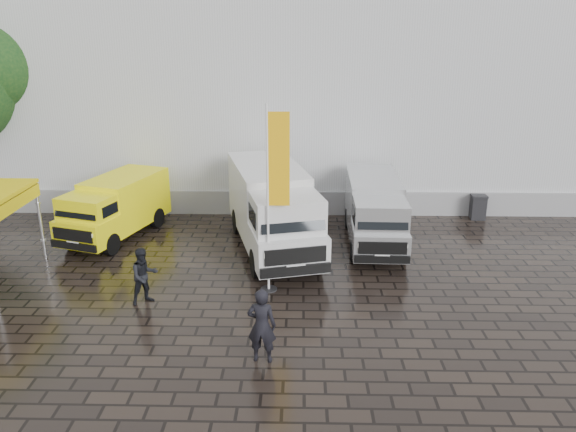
{
  "coord_description": "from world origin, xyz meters",
  "views": [
    {
      "loc": [
        0.35,
        -14.5,
        7.62
      ],
      "look_at": [
        -0.03,
        2.2,
        1.89
      ],
      "focal_mm": 35.0,
      "sensor_mm": 36.0,
      "label": 1
    }
  ],
  "objects_px": {
    "person_tent": "(144,276)",
    "flagpole": "(274,189)",
    "van_white": "(273,211)",
    "person_front": "(262,326)",
    "van_silver": "(374,213)",
    "wheelie_bin": "(478,207)",
    "van_yellow": "(115,209)"
  },
  "relations": [
    {
      "from": "flagpole",
      "to": "person_tent",
      "type": "relative_size",
      "value": 3.34
    },
    {
      "from": "van_white",
      "to": "person_tent",
      "type": "distance_m",
      "value": 5.4
    },
    {
      "from": "van_white",
      "to": "van_silver",
      "type": "distance_m",
      "value": 3.69
    },
    {
      "from": "flagpole",
      "to": "person_tent",
      "type": "bearing_deg",
      "value": -166.38
    },
    {
      "from": "van_white",
      "to": "van_silver",
      "type": "xyz_separation_m",
      "value": [
        3.62,
        0.67,
        -0.26
      ]
    },
    {
      "from": "van_white",
      "to": "van_silver",
      "type": "relative_size",
      "value": 1.22
    },
    {
      "from": "wheelie_bin",
      "to": "person_tent",
      "type": "bearing_deg",
      "value": -143.17
    },
    {
      "from": "van_white",
      "to": "wheelie_bin",
      "type": "relative_size",
      "value": 6.54
    },
    {
      "from": "van_silver",
      "to": "person_front",
      "type": "relative_size",
      "value": 2.89
    },
    {
      "from": "flagpole",
      "to": "person_tent",
      "type": "distance_m",
      "value": 4.44
    },
    {
      "from": "van_yellow",
      "to": "van_silver",
      "type": "height_order",
      "value": "van_silver"
    },
    {
      "from": "van_white",
      "to": "person_tent",
      "type": "height_order",
      "value": "van_white"
    },
    {
      "from": "van_white",
      "to": "person_front",
      "type": "relative_size",
      "value": 3.53
    },
    {
      "from": "van_yellow",
      "to": "wheelie_bin",
      "type": "xyz_separation_m",
      "value": [
        14.18,
        2.42,
        -0.6
      ]
    },
    {
      "from": "van_yellow",
      "to": "wheelie_bin",
      "type": "relative_size",
      "value": 4.72
    },
    {
      "from": "wheelie_bin",
      "to": "van_white",
      "type": "bearing_deg",
      "value": -153.06
    },
    {
      "from": "van_white",
      "to": "van_silver",
      "type": "bearing_deg",
      "value": -3.92
    },
    {
      "from": "van_white",
      "to": "wheelie_bin",
      "type": "xyz_separation_m",
      "value": [
        8.26,
        3.53,
        -0.93
      ]
    },
    {
      "from": "person_front",
      "to": "van_silver",
      "type": "bearing_deg",
      "value": -108.27
    },
    {
      "from": "van_yellow",
      "to": "van_white",
      "type": "relative_size",
      "value": 0.72
    },
    {
      "from": "flagpole",
      "to": "wheelie_bin",
      "type": "relative_size",
      "value": 5.52
    },
    {
      "from": "flagpole",
      "to": "van_white",
      "type": "bearing_deg",
      "value": 93.71
    },
    {
      "from": "van_silver",
      "to": "wheelie_bin",
      "type": "height_order",
      "value": "van_silver"
    },
    {
      "from": "wheelie_bin",
      "to": "person_front",
      "type": "distance_m",
      "value": 13.33
    },
    {
      "from": "flagpole",
      "to": "person_front",
      "type": "relative_size",
      "value": 2.97
    },
    {
      "from": "van_yellow",
      "to": "flagpole",
      "type": "bearing_deg",
      "value": -17.49
    },
    {
      "from": "flagpole",
      "to": "wheelie_bin",
      "type": "bearing_deg",
      "value": 39.94
    },
    {
      "from": "van_white",
      "to": "flagpole",
      "type": "xyz_separation_m",
      "value": [
        0.21,
        -3.21,
        1.73
      ]
    },
    {
      "from": "wheelie_bin",
      "to": "person_tent",
      "type": "xyz_separation_m",
      "value": [
        -11.73,
        -7.63,
        0.33
      ]
    },
    {
      "from": "person_tent",
      "to": "flagpole",
      "type": "bearing_deg",
      "value": -22.95
    },
    {
      "from": "person_front",
      "to": "person_tent",
      "type": "height_order",
      "value": "person_front"
    },
    {
      "from": "person_front",
      "to": "person_tent",
      "type": "relative_size",
      "value": 1.12
    }
  ]
}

